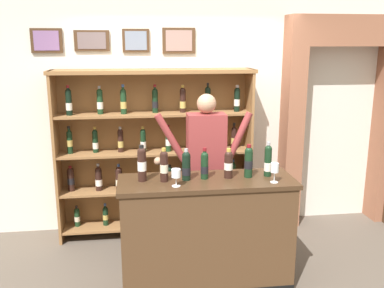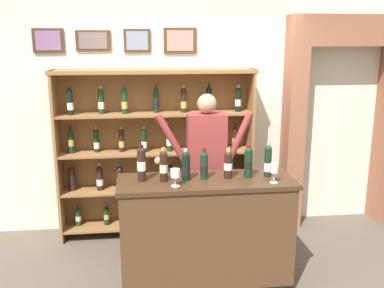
% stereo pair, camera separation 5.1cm
% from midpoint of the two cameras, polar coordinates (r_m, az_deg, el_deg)
% --- Properties ---
extents(ground_plane, '(14.00, 14.00, 0.02)m').
position_cam_midpoint_polar(ground_plane, '(4.21, 0.94, -18.23)').
color(ground_plane, brown).
extents(back_wall, '(12.00, 0.19, 3.24)m').
position_cam_midpoint_polar(back_wall, '(5.07, -1.47, 6.93)').
color(back_wall, silver).
rests_on(back_wall, ground).
extents(wine_shelf, '(2.22, 0.36, 1.91)m').
position_cam_midpoint_polar(wine_shelf, '(4.87, -5.28, -0.64)').
color(wine_shelf, olive).
rests_on(wine_shelf, ground).
extents(archway_doorway, '(1.40, 0.45, 2.50)m').
position_cam_midpoint_polar(archway_doorway, '(5.49, 18.57, 4.47)').
color(archway_doorway, '#935B42').
rests_on(archway_doorway, ground).
extents(tasting_counter, '(1.56, 0.55, 1.02)m').
position_cam_midpoint_polar(tasting_counter, '(3.96, 1.54, -11.79)').
color(tasting_counter, '#4C331E').
rests_on(tasting_counter, ground).
extents(shopkeeper, '(1.00, 0.22, 1.71)m').
position_cam_midpoint_polar(shopkeeper, '(4.31, 1.55, -2.01)').
color(shopkeeper, '#2D3347').
rests_on(shopkeeper, ground).
extents(tasting_bottle_super_tuscan, '(0.08, 0.08, 0.32)m').
position_cam_midpoint_polar(tasting_bottle_super_tuscan, '(3.71, -7.10, -2.56)').
color(tasting_bottle_super_tuscan, black).
rests_on(tasting_bottle_super_tuscan, tasting_counter).
extents(tasting_bottle_grappa, '(0.07, 0.07, 0.30)m').
position_cam_midpoint_polar(tasting_bottle_grappa, '(3.69, -4.15, -2.85)').
color(tasting_bottle_grappa, black).
rests_on(tasting_bottle_grappa, tasting_counter).
extents(tasting_bottle_chianti, '(0.08, 0.08, 0.28)m').
position_cam_midpoint_polar(tasting_bottle_chianti, '(3.73, -1.17, -2.91)').
color(tasting_bottle_chianti, black).
rests_on(tasting_bottle_chianti, tasting_counter).
extents(tasting_bottle_prosecco, '(0.07, 0.07, 0.28)m').
position_cam_midpoint_polar(tasting_bottle_prosecco, '(3.76, 1.30, -2.80)').
color(tasting_bottle_prosecco, black).
rests_on(tasting_bottle_prosecco, tasting_counter).
extents(tasting_bottle_bianco, '(0.08, 0.08, 0.27)m').
position_cam_midpoint_polar(tasting_bottle_bianco, '(3.79, 4.52, -2.61)').
color(tasting_bottle_bianco, black).
rests_on(tasting_bottle_bianco, tasting_counter).
extents(tasting_bottle_vin_santo, '(0.08, 0.08, 0.30)m').
position_cam_midpoint_polar(tasting_bottle_vin_santo, '(3.83, 7.19, -2.30)').
color(tasting_bottle_vin_santo, black).
rests_on(tasting_bottle_vin_santo, tasting_counter).
extents(tasting_bottle_brunello, '(0.07, 0.07, 0.31)m').
position_cam_midpoint_polar(tasting_bottle_brunello, '(3.88, 9.74, -2.22)').
color(tasting_bottle_brunello, black).
rests_on(tasting_bottle_brunello, tasting_counter).
extents(wine_glass_left, '(0.07, 0.07, 0.17)m').
position_cam_midpoint_polar(wine_glass_left, '(3.72, 10.60, -3.24)').
color(wine_glass_left, silver).
rests_on(wine_glass_left, tasting_counter).
extents(wine_glass_spare, '(0.08, 0.08, 0.15)m').
position_cam_midpoint_polar(wine_glass_spare, '(3.57, -2.56, -4.06)').
color(wine_glass_spare, silver).
rests_on(wine_glass_spare, tasting_counter).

